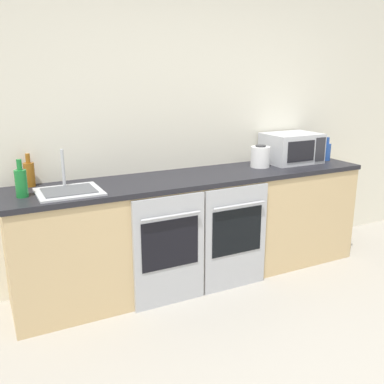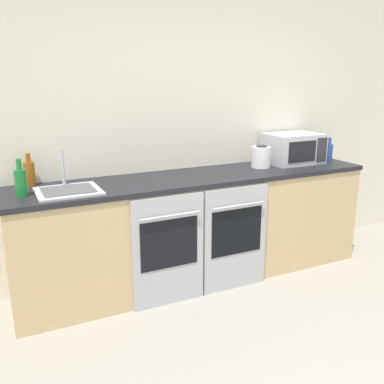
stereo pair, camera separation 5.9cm
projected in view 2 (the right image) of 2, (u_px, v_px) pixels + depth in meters
The scene contains 10 objects.
wall_back at pixel (181, 128), 3.82m from camera, with size 10.00×0.06×2.60m.
counter_back at pixel (198, 227), 3.74m from camera, with size 3.14×0.65×0.94m.
oven_left at pixel (169, 251), 3.29m from camera, with size 0.59×0.06×0.89m.
oven_right at pixel (236, 238), 3.54m from camera, with size 0.59×0.06×0.89m.
microwave at pixel (293, 148), 4.11m from camera, with size 0.52×0.39×0.28m.
bottle_amber at pixel (30, 173), 3.25m from camera, with size 0.08×0.08×0.25m.
bottle_blue at pixel (329, 152), 4.21m from camera, with size 0.07×0.07×0.23m.
bottle_green at pixel (21, 182), 2.96m from camera, with size 0.08×0.08×0.27m.
kettle at pixel (261, 157), 3.91m from camera, with size 0.18×0.18×0.20m.
sink at pixel (68, 190), 3.09m from camera, with size 0.45×0.40×0.29m.
Camera 2 is at (-1.59, -1.34, 1.75)m, focal length 40.00 mm.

